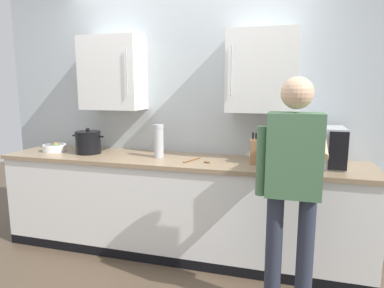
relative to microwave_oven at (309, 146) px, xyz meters
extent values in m
cube|color=#B2BCC1|center=(-1.14, 0.34, 0.30)|extent=(4.07, 0.10, 2.73)
cube|color=white|center=(-1.86, 0.13, 0.62)|extent=(0.60, 0.32, 0.71)
cylinder|color=#B7BABF|center=(-1.62, -0.04, 0.62)|extent=(0.01, 0.01, 0.42)
cube|color=white|center=(-0.41, 0.13, 0.62)|extent=(0.60, 0.32, 0.71)
cylinder|color=#B7BABF|center=(-0.65, -0.04, 0.62)|extent=(0.01, 0.01, 0.42)
cube|color=white|center=(-1.14, -0.03, -0.63)|extent=(3.34, 0.62, 0.87)
cube|color=#937A5B|center=(-1.14, -0.03, -0.18)|extent=(3.38, 0.66, 0.03)
cube|color=black|center=(-1.14, -0.32, -1.02)|extent=(3.34, 0.04, 0.09)
cube|color=#B7BABF|center=(0.03, 0.01, 0.00)|extent=(0.49, 0.36, 0.33)
cube|color=beige|center=(-0.04, 0.00, 0.00)|extent=(0.32, 0.30, 0.26)
cube|color=black|center=(0.21, -0.17, 0.00)|extent=(0.14, 0.01, 0.30)
cube|color=black|center=(-0.25, -0.34, 0.00)|extent=(0.09, 0.35, 0.30)
cylinder|color=#B7BABF|center=(-1.32, -0.04, -0.02)|extent=(0.09, 0.09, 0.28)
cylinder|color=#B7BABF|center=(-1.32, -0.04, 0.13)|extent=(0.09, 0.09, 0.03)
cube|color=#A37547|center=(-0.42, -0.04, -0.06)|extent=(0.11, 0.15, 0.21)
cylinder|color=black|center=(-0.46, -0.06, 0.08)|extent=(0.02, 0.02, 0.06)
cylinder|color=black|center=(-0.43, -0.06, 0.08)|extent=(0.02, 0.02, 0.05)
cylinder|color=black|center=(-0.40, -0.06, 0.08)|extent=(0.02, 0.02, 0.06)
cylinder|color=black|center=(-0.38, -0.06, 0.09)|extent=(0.02, 0.02, 0.08)
cylinder|color=white|center=(-2.46, -0.04, -0.13)|extent=(0.23, 0.23, 0.07)
cylinder|color=slate|center=(-2.46, -0.04, -0.11)|extent=(0.19, 0.19, 0.04)
sphere|color=#5B9333|center=(-2.43, -0.07, -0.10)|extent=(0.05, 0.05, 0.05)
sphere|color=orange|center=(-2.44, -0.05, -0.10)|extent=(0.05, 0.05, 0.05)
sphere|color=orange|center=(-2.45, -0.05, -0.10)|extent=(0.05, 0.05, 0.05)
sphere|color=orange|center=(-2.46, -0.03, -0.10)|extent=(0.05, 0.05, 0.05)
sphere|color=#511E5B|center=(-2.46, -0.05, -0.09)|extent=(0.05, 0.05, 0.05)
cylinder|color=black|center=(-2.07, -0.04, -0.06)|extent=(0.24, 0.24, 0.20)
cylinder|color=black|center=(-2.07, -0.04, 0.05)|extent=(0.25, 0.25, 0.02)
cylinder|color=black|center=(-2.07, -0.04, 0.07)|extent=(0.04, 0.04, 0.03)
cylinder|color=black|center=(-2.21, -0.04, 0.01)|extent=(0.05, 0.02, 0.02)
cylinder|color=black|center=(-1.92, -0.04, 0.01)|extent=(0.05, 0.02, 0.02)
cylinder|color=brown|center=(-0.98, -0.08, -0.15)|extent=(0.10, 0.25, 0.01)
ellipsoid|color=brown|center=(-0.83, -0.13, -0.15)|extent=(0.08, 0.06, 0.02)
cylinder|color=#282D3D|center=(-0.23, -0.74, -0.64)|extent=(0.11, 0.11, 0.86)
cylinder|color=#282D3D|center=(-0.03, -0.74, -0.64)|extent=(0.11, 0.11, 0.86)
cube|color=#47704C|center=(-0.13, -0.74, 0.06)|extent=(0.34, 0.20, 0.53)
sphere|color=#DBAD89|center=(-0.13, -0.74, 0.45)|extent=(0.20, 0.20, 0.20)
cylinder|color=#DBAD89|center=(0.03, -0.53, 0.16)|extent=(0.08, 0.46, 0.28)
cylinder|color=#47704C|center=(-0.33, -0.74, 0.01)|extent=(0.07, 0.07, 0.45)
camera|label=1|loc=(-0.18, -2.90, 0.48)|focal=31.40mm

